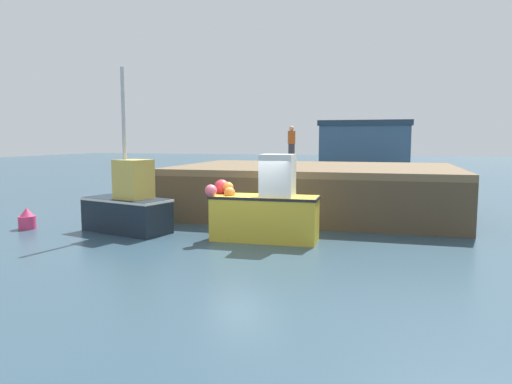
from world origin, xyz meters
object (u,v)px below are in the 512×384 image
(fishing_boat_near_right, at_px, (265,209))
(dockworker, at_px, (292,145))
(mooring_buoy_foreground, at_px, (27,219))
(fishing_boat_near_left, at_px, (128,206))

(fishing_boat_near_right, relative_size, dockworker, 2.01)
(dockworker, distance_m, mooring_buoy_foreground, 11.12)
(fishing_boat_near_left, bearing_deg, fishing_boat_near_right, -1.13)
(fishing_boat_near_left, xyz_separation_m, dockworker, (4.25, 6.86, 1.99))
(fishing_boat_near_left, distance_m, fishing_boat_near_right, 4.81)
(fishing_boat_near_right, relative_size, mooring_buoy_foreground, 4.59)
(fishing_boat_near_right, bearing_deg, fishing_boat_near_left, 178.87)
(fishing_boat_near_right, height_order, dockworker, dockworker)
(fishing_boat_near_left, bearing_deg, dockworker, 58.18)
(dockworker, relative_size, mooring_buoy_foreground, 2.28)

